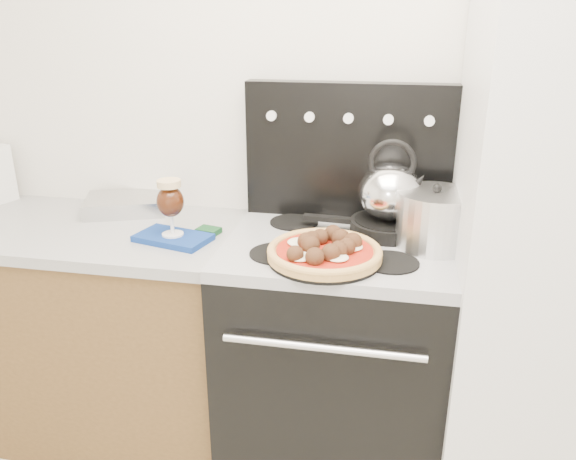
% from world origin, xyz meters
% --- Properties ---
extents(room_shell, '(3.52, 3.01, 2.52)m').
position_xyz_m(room_shell, '(0.00, 0.29, 1.25)').
color(room_shell, beige).
rests_on(room_shell, ground).
extents(base_cabinet, '(1.45, 0.60, 0.86)m').
position_xyz_m(base_cabinet, '(-1.02, 1.20, 0.43)').
color(base_cabinet, brown).
rests_on(base_cabinet, ground).
extents(countertop, '(1.48, 0.63, 0.04)m').
position_xyz_m(countertop, '(-1.02, 1.20, 0.88)').
color(countertop, '#A4A4A4').
rests_on(countertop, base_cabinet).
extents(stove_body, '(0.76, 0.65, 0.88)m').
position_xyz_m(stove_body, '(0.08, 1.18, 0.44)').
color(stove_body, black).
rests_on(stove_body, ground).
extents(cooktop, '(0.76, 0.65, 0.04)m').
position_xyz_m(cooktop, '(0.08, 1.18, 0.90)').
color(cooktop, '#ADADB2').
rests_on(cooktop, stove_body).
extents(backguard, '(0.76, 0.08, 0.50)m').
position_xyz_m(backguard, '(0.08, 1.45, 1.17)').
color(backguard, black).
rests_on(backguard, cooktop).
extents(fridge, '(0.64, 0.68, 1.90)m').
position_xyz_m(fridge, '(0.78, 1.15, 0.95)').
color(fridge, silver).
rests_on(fridge, ground).
extents(foil_sheet, '(0.37, 0.32, 0.06)m').
position_xyz_m(foil_sheet, '(-0.80, 1.38, 0.93)').
color(foil_sheet, silver).
rests_on(foil_sheet, countertop).
extents(oven_mitt, '(0.28, 0.21, 0.02)m').
position_xyz_m(oven_mitt, '(-0.49, 1.12, 0.91)').
color(oven_mitt, navy).
rests_on(oven_mitt, countertop).
extents(beer_glass, '(0.11, 0.11, 0.20)m').
position_xyz_m(beer_glass, '(-0.49, 1.12, 1.02)').
color(beer_glass, '#331509').
rests_on(beer_glass, oven_mitt).
extents(pizza_pan, '(0.36, 0.36, 0.01)m').
position_xyz_m(pizza_pan, '(0.06, 1.00, 0.93)').
color(pizza_pan, black).
rests_on(pizza_pan, cooktop).
extents(pizza, '(0.36, 0.36, 0.05)m').
position_xyz_m(pizza, '(0.06, 1.00, 0.96)').
color(pizza, '#D8BF6D').
rests_on(pizza, pizza_pan).
extents(skillet, '(0.28, 0.28, 0.05)m').
position_xyz_m(skillet, '(0.24, 1.29, 0.94)').
color(skillet, black).
rests_on(skillet, cooktop).
extents(tea_kettle, '(0.23, 0.23, 0.24)m').
position_xyz_m(tea_kettle, '(0.24, 1.29, 1.09)').
color(tea_kettle, white).
rests_on(tea_kettle, skillet).
extents(stock_pot, '(0.29, 0.29, 0.18)m').
position_xyz_m(stock_pot, '(0.39, 1.20, 1.01)').
color(stock_pot, silver).
rests_on(stock_pot, cooktop).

